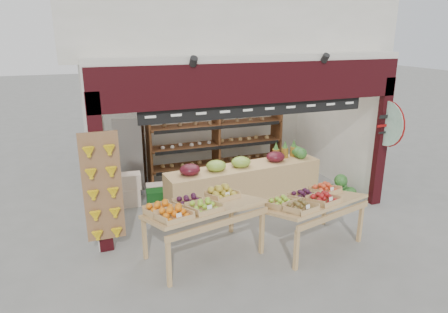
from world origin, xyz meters
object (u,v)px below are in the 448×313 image
(watermelon_pile, at_px, (340,191))
(refrigerator, at_px, (126,151))
(back_shelving, at_px, (216,128))
(display_table_left, at_px, (196,208))
(mid_counter, at_px, (244,183))
(cardboard_stack, at_px, (142,192))
(display_table_right, at_px, (310,201))

(watermelon_pile, bearing_deg, refrigerator, 153.32)
(back_shelving, bearing_deg, watermelon_pile, -46.51)
(display_table_left, bearing_deg, watermelon_pile, 18.50)
(mid_counter, xyz_separation_m, display_table_left, (-1.54, -1.69, 0.42))
(mid_counter, relative_size, watermelon_pile, 4.87)
(cardboard_stack, bearing_deg, display_table_left, -78.91)
(cardboard_stack, bearing_deg, back_shelving, 25.26)
(back_shelving, distance_m, display_table_left, 3.74)
(cardboard_stack, bearing_deg, refrigerator, 100.30)
(back_shelving, relative_size, mid_counter, 0.98)
(cardboard_stack, distance_m, display_table_right, 3.65)
(refrigerator, bearing_deg, back_shelving, 19.32)
(display_table_right, bearing_deg, back_shelving, 95.66)
(refrigerator, distance_m, watermelon_pile, 4.80)
(cardboard_stack, relative_size, display_table_right, 0.56)
(cardboard_stack, distance_m, mid_counter, 2.17)
(back_shelving, height_order, display_table_right, back_shelving)
(back_shelving, bearing_deg, refrigerator, -178.32)
(display_table_left, height_order, display_table_right, display_table_left)
(display_table_right, distance_m, watermelon_pile, 2.35)
(cardboard_stack, xyz_separation_m, watermelon_pile, (4.08, -1.25, -0.07))
(display_table_right, height_order, watermelon_pile, display_table_right)
(display_table_left, bearing_deg, back_shelving, 65.94)
(cardboard_stack, xyz_separation_m, mid_counter, (2.02, -0.76, 0.20))
(cardboard_stack, bearing_deg, watermelon_pile, -17.05)
(mid_counter, xyz_separation_m, display_table_right, (0.34, -1.97, 0.35))
(watermelon_pile, bearing_deg, display_table_left, -161.50)
(refrigerator, xyz_separation_m, cardboard_stack, (0.16, -0.88, -0.67))
(mid_counter, relative_size, display_table_right, 1.87)
(back_shelving, relative_size, refrigerator, 1.79)
(cardboard_stack, bearing_deg, mid_counter, -20.71)
(back_shelving, distance_m, cardboard_stack, 2.43)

